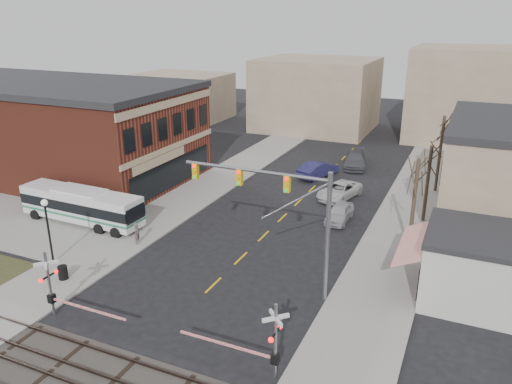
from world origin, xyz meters
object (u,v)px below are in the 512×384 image
traffic_signal_mast (285,205)px  street_lamp (47,219)px  transit_bus (81,205)px  car_a (339,213)px  rr_crossing_east (267,341)px  pedestrian_near (137,234)px  pedestrian_far (128,219)px  car_c (339,191)px  rr_crossing_west (55,286)px  car_b (318,169)px  car_d (355,160)px  trash_bin (63,272)px

traffic_signal_mast → street_lamp: traffic_signal_mast is taller
transit_bus → car_a: size_ratio=2.64×
rr_crossing_east → pedestrian_near: rr_crossing_east is taller
transit_bus → street_lamp: street_lamp is taller
traffic_signal_mast → pedestrian_far: traffic_signal_mast is taller
car_c → car_a: bearing=-59.6°
street_lamp → pedestrian_far: (1.06, 6.83, -2.51)m
rr_crossing_west → rr_crossing_east: same height
street_lamp → traffic_signal_mast: bearing=11.6°
traffic_signal_mast → car_a: (0.22, 12.15, -5.00)m
street_lamp → car_b: street_lamp is taller
car_d → traffic_signal_mast: bearing=-96.9°
street_lamp → car_d: (13.28, 30.93, -2.56)m
rr_crossing_west → car_d: (8.24, 35.49, -1.14)m
car_a → car_b: car_b is taller
car_c → transit_bus: bearing=-125.6°
traffic_signal_mast → car_d: 28.27m
rr_crossing_west → street_lamp: (-5.03, 4.56, 1.42)m
trash_bin → pedestrian_near: 6.29m
trash_bin → car_d: size_ratio=0.16×
pedestrian_far → traffic_signal_mast: bearing=-55.9°
rr_crossing_east → pedestrian_far: (-16.47, 11.08, -1.09)m
car_a → car_d: bearing=99.8°
rr_crossing_west → car_b: 30.82m
car_c → car_d: size_ratio=0.92×
rr_crossing_east → trash_bin: rr_crossing_east is taller
car_a → car_c: (-1.41, 5.20, 0.03)m
rr_crossing_east → pedestrian_far: size_ratio=3.68×
traffic_signal_mast → car_b: (-4.90, 22.55, -4.87)m
transit_bus → trash_bin: transit_bus is taller
street_lamp → pedestrian_far: 7.36m
trash_bin → car_d: (11.07, 32.27, 0.26)m
transit_bus → pedestrian_far: (4.17, 0.51, -0.71)m
trash_bin → car_d: bearing=71.1°
car_d → car_c: bearing=-95.8°
car_b → pedestrian_near: pedestrian_near is taller
pedestrian_near → pedestrian_far: size_ratio=1.07×
street_lamp → car_a: (15.73, 15.33, -2.69)m
rr_crossing_west → pedestrian_near: (-1.62, 9.38, -1.03)m
street_lamp → trash_bin: 3.83m
car_b → rr_crossing_west: bearing=100.2°
car_a → car_c: 5.39m
street_lamp → car_b: 27.95m
trash_bin → car_c: (12.11, 21.87, 0.16)m
trash_bin → car_a: bearing=51.0°
trash_bin → pedestrian_far: (-1.15, 8.18, 0.32)m
traffic_signal_mast → car_d: bearing=94.6°
car_a → car_b: 11.59m
car_b → pedestrian_far: car_b is taller
car_b → pedestrian_far: bearing=83.8°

